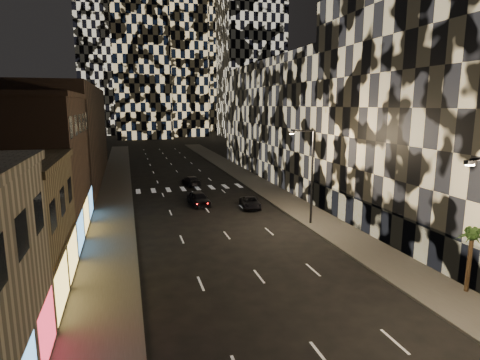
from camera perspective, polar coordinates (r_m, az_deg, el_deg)
sidewalk_left at (r=55.30m, az=-17.39°, el=-1.66°), size 4.00×120.00×0.15m
sidewalk_right at (r=58.18m, az=2.68°, el=-0.58°), size 4.00×120.00×0.15m
curb_left at (r=55.27m, az=-15.22°, el=-1.55°), size 0.20×120.00×0.15m
curb_right at (r=57.56m, az=0.70°, el=-0.69°), size 0.20×120.00×0.15m
retail_brown at (r=38.99m, az=-28.75°, el=1.35°), size 10.00×15.00×12.00m
retail_filler_left at (r=64.84m, az=-23.76°, el=5.88°), size 10.00×40.00×14.00m
midrise_right at (r=40.14m, az=29.11°, el=8.74°), size 16.00×25.00×22.00m
midrise_base at (r=36.54m, az=19.10°, el=-5.70°), size 0.60×25.00×3.00m
midrise_filler_right at (r=67.31m, az=9.01°, el=8.49°), size 16.00×40.00×18.00m
streetlight_far at (r=38.37m, az=9.91°, el=1.41°), size 2.55×0.25×9.00m
car_dark_midlane at (r=46.42m, az=-5.90°, el=-2.63°), size 2.46×4.81×1.57m
car_dark_oncoming at (r=57.80m, az=-6.93°, el=-0.11°), size 2.45×4.87×1.36m
car_dark_rightlane at (r=44.98m, az=1.47°, el=-3.25°), size 2.59×4.59×1.21m
palm_tree at (r=28.02m, az=30.09°, el=-7.27°), size 2.04×2.07×4.05m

